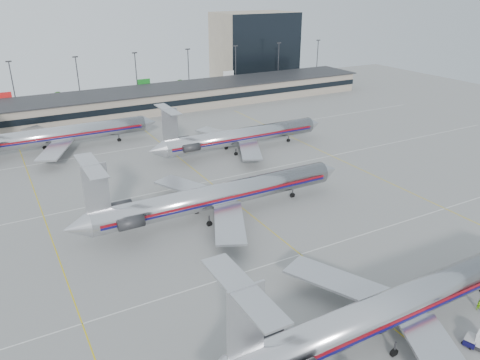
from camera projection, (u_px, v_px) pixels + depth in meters
ground at (348, 292)px, 57.73m from camera, size 260.00×260.00×0.00m
apron_markings at (300, 254)px, 65.79m from camera, size 160.00×0.15×0.02m
terminal at (122, 103)px, 135.45m from camera, size 162.00×17.00×6.25m
light_mast_row at (108, 76)px, 144.65m from camera, size 163.60×0.40×15.28m
distant_building at (254, 46)px, 183.69m from camera, size 30.00×20.00×25.00m
jet_foreground at (395, 306)px, 49.45m from camera, size 48.60×28.61×12.72m
jet_second_row at (214, 196)px, 75.05m from camera, size 48.37×28.48×12.66m
jet_third_row at (239, 136)px, 105.03m from camera, size 43.72×26.89×11.95m
jet_back_row at (54, 135)px, 104.91m from camera, size 46.43×28.56×12.70m
cart_inner at (471, 341)px, 49.20m from camera, size 1.98×1.65×0.96m
belt_loader at (413, 317)px, 52.54m from camera, size 4.65×1.97×2.40m
ramp_worker_near at (421, 308)px, 53.59m from camera, size 0.70×0.70×1.64m
ramp_worker_far at (480, 304)px, 54.42m from camera, size 0.80×0.66×1.54m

